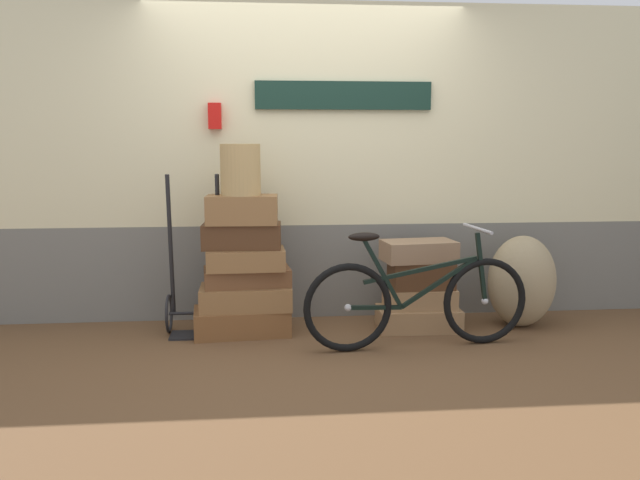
% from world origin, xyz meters
% --- Properties ---
extents(ground, '(9.66, 5.20, 0.06)m').
position_xyz_m(ground, '(0.00, 0.00, -0.03)').
color(ground, brown).
extents(station_building, '(7.66, 0.74, 2.53)m').
position_xyz_m(station_building, '(0.01, 0.85, 1.27)').
color(station_building, slate).
rests_on(station_building, ground).
extents(suitcase_0, '(0.74, 0.43, 0.20)m').
position_xyz_m(suitcase_0, '(-0.52, 0.33, 0.10)').
color(suitcase_0, brown).
rests_on(suitcase_0, ground).
extents(suitcase_1, '(0.69, 0.38, 0.17)m').
position_xyz_m(suitcase_1, '(-0.49, 0.33, 0.28)').
color(suitcase_1, olive).
rests_on(suitcase_1, suitcase_0).
extents(suitcase_2, '(0.67, 0.39, 0.13)m').
position_xyz_m(suitcase_2, '(-0.48, 0.36, 0.44)').
color(suitcase_2, brown).
rests_on(suitcase_2, suitcase_1).
extents(suitcase_3, '(0.58, 0.35, 0.15)m').
position_xyz_m(suitcase_3, '(-0.48, 0.32, 0.58)').
color(suitcase_3, olive).
rests_on(suitcase_3, suitcase_2).
extents(suitcase_4, '(0.59, 0.33, 0.19)m').
position_xyz_m(suitcase_4, '(-0.51, 0.36, 0.75)').
color(suitcase_4, '#4C2D19').
rests_on(suitcase_4, suitcase_3).
extents(suitcase_5, '(0.53, 0.30, 0.21)m').
position_xyz_m(suitcase_5, '(-0.50, 0.33, 0.95)').
color(suitcase_5, olive).
rests_on(suitcase_5, suitcase_4).
extents(suitcase_6, '(0.63, 0.35, 0.17)m').
position_xyz_m(suitcase_6, '(0.84, 0.32, 0.09)').
color(suitcase_6, '#9E754C').
rests_on(suitcase_6, ground).
extents(suitcase_7, '(0.55, 0.32, 0.15)m').
position_xyz_m(suitcase_7, '(0.85, 0.34, 0.25)').
color(suitcase_7, '#9E754C').
rests_on(suitcase_7, suitcase_6).
extents(suitcase_8, '(0.48, 0.31, 0.21)m').
position_xyz_m(suitcase_8, '(0.86, 0.35, 0.43)').
color(suitcase_8, '#4C2D19').
rests_on(suitcase_8, suitcase_7).
extents(suitcase_9, '(0.58, 0.37, 0.16)m').
position_xyz_m(suitcase_9, '(0.84, 0.35, 0.61)').
color(suitcase_9, '#937051').
rests_on(suitcase_9, suitcase_8).
extents(wicker_basket, '(0.29, 0.29, 0.38)m').
position_xyz_m(wicker_basket, '(-0.51, 0.34, 1.24)').
color(wicker_basket, tan).
rests_on(wicker_basket, suitcase_5).
extents(luggage_trolley, '(0.44, 0.37, 1.21)m').
position_xyz_m(luggage_trolley, '(-0.87, 0.39, 0.27)').
color(luggage_trolley, black).
rests_on(luggage_trolley, ground).
extents(burlap_sack, '(0.53, 0.45, 0.72)m').
position_xyz_m(burlap_sack, '(1.66, 0.34, 0.36)').
color(burlap_sack, '#9E8966').
rests_on(burlap_sack, ground).
extents(bicycle, '(1.63, 0.46, 0.85)m').
position_xyz_m(bicycle, '(0.72, -0.11, 0.34)').
color(bicycle, black).
rests_on(bicycle, ground).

